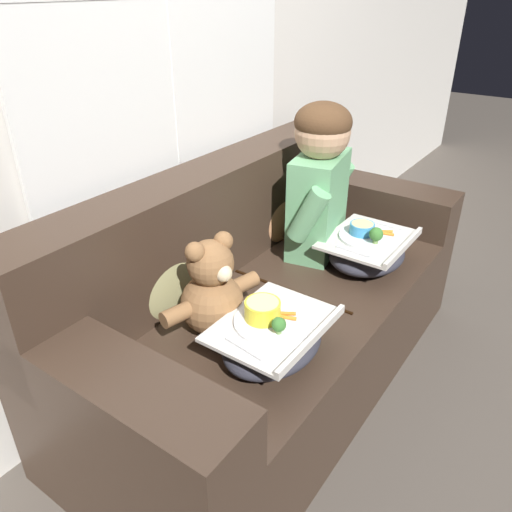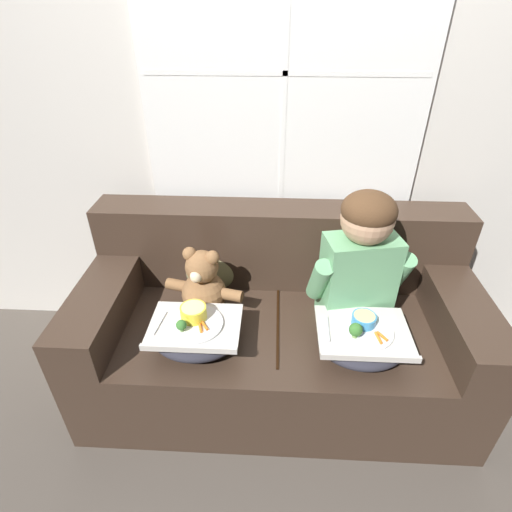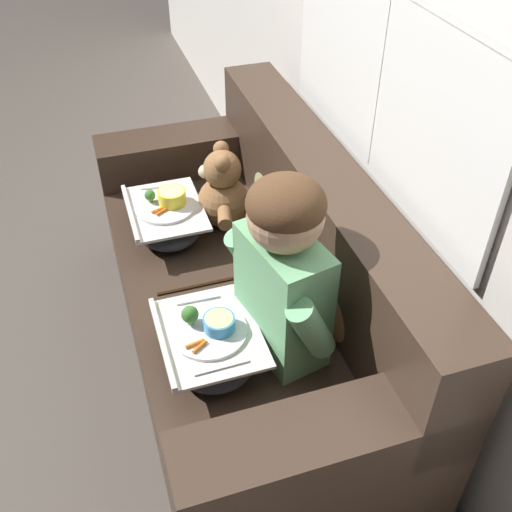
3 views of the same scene
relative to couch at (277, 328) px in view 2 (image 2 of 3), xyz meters
name	(u,v)px [view 2 (image 2 of 3)]	position (x,y,z in m)	size (l,w,h in m)	color
ground_plane	(275,381)	(0.00, -0.06, -0.34)	(14.00, 14.00, 0.00)	#4C443D
wall_back_with_window	(284,112)	(0.00, 0.47, 0.97)	(8.00, 0.08, 2.60)	beige
couch	(277,328)	(0.00, 0.00, 0.00)	(1.88, 0.86, 0.90)	#38281E
throw_pillow_behind_child	(349,264)	(0.36, 0.19, 0.28)	(0.33, 0.16, 0.34)	#B2754C
throw_pillow_behind_teddy	(210,260)	(-0.36, 0.19, 0.28)	(0.34, 0.17, 0.36)	#898456
child_figure	(362,254)	(0.36, -0.02, 0.48)	(0.49, 0.27, 0.66)	#66A370
teddy_bear	(203,287)	(-0.36, -0.03, 0.28)	(0.39, 0.28, 0.36)	brown
lap_tray_child	(362,341)	(0.36, -0.27, 0.20)	(0.39, 0.32, 0.21)	#2D2D38
lap_tray_teddy	(196,334)	(-0.36, -0.27, 0.20)	(0.39, 0.30, 0.20)	#2D2D38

